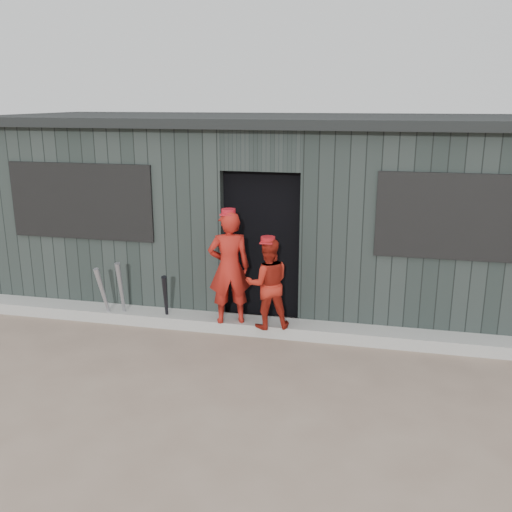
% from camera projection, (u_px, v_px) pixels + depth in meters
% --- Properties ---
extents(ground, '(80.00, 80.00, 0.00)m').
position_uv_depth(ground, '(215.00, 404.00, 5.52)').
color(ground, '#776152').
rests_on(ground, ground).
extents(curb, '(8.00, 0.36, 0.15)m').
position_uv_depth(curb, '(256.00, 326.00, 7.21)').
color(curb, '#9A9B96').
rests_on(curb, ground).
extents(bat_left, '(0.11, 0.31, 0.79)m').
position_uv_depth(bat_left, '(104.00, 295.00, 7.37)').
color(bat_left, '#9898A0').
rests_on(bat_left, ground).
extents(bat_mid, '(0.09, 0.25, 0.86)m').
position_uv_depth(bat_mid, '(122.00, 293.00, 7.37)').
color(bat_mid, gray).
rests_on(bat_mid, ground).
extents(bat_right, '(0.17, 0.34, 0.74)m').
position_uv_depth(bat_right, '(166.00, 300.00, 7.26)').
color(bat_right, black).
rests_on(bat_right, ground).
extents(player_red_left, '(0.60, 0.50, 1.41)m').
position_uv_depth(player_red_left, '(229.00, 268.00, 6.97)').
color(player_red_left, '#A51C14').
rests_on(player_red_left, curb).
extents(player_red_right, '(0.65, 0.57, 1.11)m').
position_uv_depth(player_red_right, '(268.00, 284.00, 6.85)').
color(player_red_right, '#A01F13').
rests_on(player_red_right, curb).
extents(player_grey_back, '(0.67, 0.52, 1.23)m').
position_uv_depth(player_grey_back, '(290.00, 274.00, 7.51)').
color(player_grey_back, '#BDBDBD').
rests_on(player_grey_back, ground).
extents(dugout, '(8.30, 3.30, 2.62)m').
position_uv_depth(dugout, '(281.00, 208.00, 8.47)').
color(dugout, black).
rests_on(dugout, ground).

